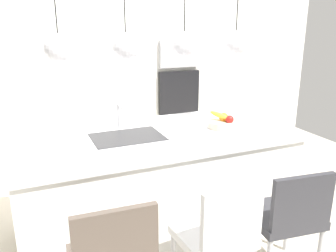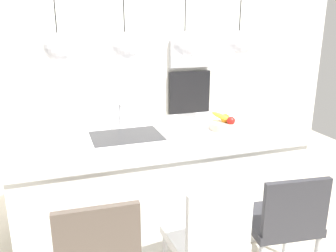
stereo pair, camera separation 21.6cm
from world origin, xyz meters
The scene contains 14 objects.
floor centered at (0.00, 0.00, 0.00)m, with size 6.60×6.60×0.00m, color beige.
back_wall centered at (0.00, 1.65, 1.30)m, with size 6.00×0.10×2.60m, color silver.
kitchen_island centered at (0.00, 0.00, 0.45)m, with size 2.32×1.02×0.89m.
sink_basin centered at (-0.25, 0.00, 0.88)m, with size 0.56×0.40×0.02m, color #2D2D30.
faucet centered at (-0.25, 0.21, 1.03)m, with size 0.02×0.17×0.22m.
fruit_bowl centered at (0.59, -0.08, 0.93)m, with size 0.28×0.28×0.15m.
microwave centered at (0.92, 1.58, 1.36)m, with size 0.54×0.08×0.34m, color #9E9EA3.
oven centered at (0.92, 1.58, 0.86)m, with size 0.56×0.08×0.56m, color black.
chair_middle centered at (0.05, -0.93, 0.49)m, with size 0.47×0.45×0.87m.
chair_far centered at (0.60, -0.93, 0.50)m, with size 0.51×0.49×0.85m.
pendant_light_left centered at (-0.72, 0.00, 1.60)m, with size 0.21×0.21×0.81m.
pendant_light_center_left centered at (-0.24, 0.00, 1.60)m, with size 0.21×0.21×0.81m.
pendant_light_center_right centered at (0.24, 0.00, 1.60)m, with size 0.21×0.21×0.81m.
pendant_light_right centered at (0.72, 0.00, 1.60)m, with size 0.21×0.21×0.81m.
Camera 2 is at (-0.79, -2.66, 1.79)m, focal length 37.63 mm.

